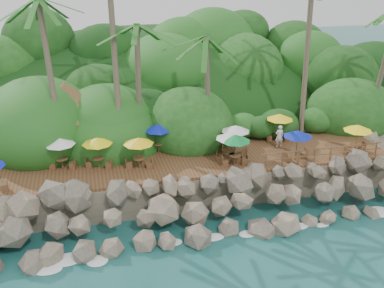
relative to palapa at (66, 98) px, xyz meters
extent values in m
plane|color=#19514F|center=(7.56, -10.06, -5.79)|extent=(140.00, 140.00, 0.00)
cube|color=gray|center=(7.56, 5.94, -4.74)|extent=(32.00, 25.20, 2.10)
ellipsoid|color=#143811|center=(7.56, 13.44, -5.79)|extent=(44.80, 28.00, 15.40)
cube|color=brown|center=(7.56, -4.06, -3.59)|extent=(26.00, 5.00, 0.20)
ellipsoid|color=white|center=(-1.44, -9.76, -5.76)|extent=(1.20, 0.80, 0.06)
ellipsoid|color=white|center=(1.56, -9.76, -5.76)|extent=(1.20, 0.80, 0.06)
ellipsoid|color=white|center=(4.56, -9.76, -5.76)|extent=(1.20, 0.80, 0.06)
ellipsoid|color=white|center=(7.56, -9.76, -5.76)|extent=(1.20, 0.80, 0.06)
ellipsoid|color=white|center=(10.56, -9.76, -5.76)|extent=(1.20, 0.80, 0.06)
ellipsoid|color=white|center=(13.56, -9.76, -5.76)|extent=(1.20, 0.80, 0.06)
ellipsoid|color=white|center=(16.56, -9.76, -5.76)|extent=(1.20, 0.80, 0.06)
cylinder|color=brown|center=(-0.69, -1.46, 1.45)|extent=(0.88, 2.08, 9.80)
cylinder|color=brown|center=(3.25, -1.51, 2.60)|extent=(0.47, 2.77, 12.02)
cylinder|color=brown|center=(4.69, -1.12, 0.60)|extent=(0.63, 0.62, 8.19)
ellipsoid|color=#23601E|center=(4.69, -1.12, 4.69)|extent=(6.00, 6.00, 2.40)
cylinder|color=brown|center=(9.36, -1.21, 0.17)|extent=(0.92, 0.87, 7.33)
ellipsoid|color=#23601E|center=(9.36, -1.21, 3.84)|extent=(6.00, 6.00, 2.40)
cylinder|color=brown|center=(16.57, -1.10, 2.21)|extent=(0.68, 1.48, 11.38)
cylinder|color=brown|center=(22.40, -1.72, 1.04)|extent=(0.59, 1.44, 9.05)
cylinder|color=brown|center=(-1.40, -1.40, -2.29)|extent=(0.16, 0.16, 2.40)
cylinder|color=brown|center=(1.40, -1.40, -2.29)|extent=(0.16, 0.16, 2.40)
cylinder|color=brown|center=(-1.40, 1.40, -2.29)|extent=(0.16, 0.16, 2.40)
cylinder|color=brown|center=(1.40, 1.40, -2.29)|extent=(0.16, 0.16, 2.40)
cone|color=brown|center=(0.00, 0.00, 0.01)|extent=(5.26, 5.26, 2.20)
cylinder|color=brown|center=(14.05, -5.66, -3.16)|extent=(0.07, 0.07, 0.66)
cylinder|color=brown|center=(14.05, -5.66, -2.82)|extent=(0.75, 0.75, 0.04)
cylinder|color=brown|center=(14.05, -5.66, -2.51)|extent=(0.04, 0.04, 1.96)
cone|color=#0B1D9B|center=(14.05, -5.66, -1.67)|extent=(1.87, 1.87, 0.40)
cube|color=brown|center=(13.44, -5.78, -3.29)|extent=(0.44, 0.44, 0.41)
cube|color=brown|center=(14.66, -5.54, -3.29)|extent=(0.44, 0.44, 0.41)
cylinder|color=brown|center=(14.25, -2.46, -3.16)|extent=(0.07, 0.07, 0.66)
cylinder|color=brown|center=(14.25, -2.46, -2.82)|extent=(0.75, 0.75, 0.04)
cylinder|color=brown|center=(14.25, -2.46, -2.51)|extent=(0.04, 0.04, 1.96)
cone|color=yellow|center=(14.25, -2.46, -1.67)|extent=(1.87, 1.87, 0.40)
cube|color=brown|center=(13.67, -2.25, -3.29)|extent=(0.48, 0.48, 0.41)
cube|color=brown|center=(14.84, -2.68, -3.29)|extent=(0.48, 0.48, 0.41)
cylinder|color=brown|center=(18.32, -5.66, -3.16)|extent=(0.07, 0.07, 0.66)
cylinder|color=brown|center=(18.32, -5.66, -2.82)|extent=(0.75, 0.75, 0.04)
cylinder|color=brown|center=(18.32, -5.66, -2.51)|extent=(0.04, 0.04, 1.96)
cone|color=yellow|center=(18.32, -5.66, -1.67)|extent=(1.87, 1.87, 0.40)
cube|color=brown|center=(17.71, -5.80, -3.29)|extent=(0.45, 0.45, 0.41)
cube|color=brown|center=(18.92, -5.53, -3.29)|extent=(0.45, 0.45, 0.41)
cylinder|color=brown|center=(9.80, -4.99, -3.16)|extent=(0.07, 0.07, 0.66)
cylinder|color=brown|center=(9.80, -4.99, -2.82)|extent=(0.75, 0.75, 0.04)
cylinder|color=brown|center=(9.80, -4.99, -2.51)|extent=(0.04, 0.04, 1.96)
cone|color=silver|center=(9.80, -4.99, -1.67)|extent=(1.87, 1.87, 0.40)
cube|color=brown|center=(9.22, -4.78, -3.29)|extent=(0.48, 0.48, 0.41)
cube|color=brown|center=(10.39, -5.21, -3.29)|extent=(0.48, 0.48, 0.41)
cylinder|color=brown|center=(1.69, -3.85, -3.16)|extent=(0.07, 0.07, 0.66)
cylinder|color=brown|center=(1.69, -3.85, -2.82)|extent=(0.75, 0.75, 0.04)
cylinder|color=brown|center=(1.69, -3.85, -2.51)|extent=(0.04, 0.04, 1.96)
cone|color=yellow|center=(1.69, -3.85, -1.67)|extent=(1.87, 1.87, 0.40)
cube|color=brown|center=(1.11, -3.63, -3.29)|extent=(0.48, 0.48, 0.41)
cube|color=brown|center=(2.27, -4.07, -3.29)|extent=(0.48, 0.48, 0.41)
cylinder|color=brown|center=(5.66, -2.46, -3.16)|extent=(0.07, 0.07, 0.66)
cylinder|color=brown|center=(5.66, -2.46, -2.82)|extent=(0.75, 0.75, 0.04)
cylinder|color=brown|center=(5.66, -2.46, -2.51)|extent=(0.04, 0.04, 1.96)
cone|color=#0D1DB0|center=(5.66, -2.46, -1.67)|extent=(1.87, 1.87, 0.40)
cube|color=brown|center=(5.04, -2.47, -3.29)|extent=(0.38, 0.38, 0.41)
cube|color=brown|center=(6.28, -2.45, -3.29)|extent=(0.38, 0.38, 0.41)
cylinder|color=brown|center=(4.12, -4.45, -3.16)|extent=(0.07, 0.07, 0.66)
cylinder|color=brown|center=(4.12, -4.45, -2.82)|extent=(0.75, 0.75, 0.04)
cylinder|color=brown|center=(4.12, -4.45, -2.51)|extent=(0.04, 0.04, 1.96)
cone|color=yellow|center=(4.12, -4.45, -1.67)|extent=(1.87, 1.87, 0.40)
cube|color=brown|center=(3.52, -4.32, -3.29)|extent=(0.45, 0.45, 0.41)
cube|color=brown|center=(4.73, -4.59, -3.29)|extent=(0.45, 0.45, 0.41)
cylinder|color=brown|center=(9.99, -5.44, -3.16)|extent=(0.07, 0.07, 0.66)
cylinder|color=brown|center=(9.99, -5.44, -2.82)|extent=(0.75, 0.75, 0.04)
cylinder|color=brown|center=(9.99, -5.44, -2.51)|extent=(0.04, 0.04, 1.96)
cone|color=#0D7B34|center=(9.99, -5.44, -1.67)|extent=(1.87, 1.87, 0.40)
cube|color=brown|center=(9.37, -5.38, -3.29)|extent=(0.41, 0.41, 0.41)
cube|color=brown|center=(10.61, -5.50, -3.29)|extent=(0.41, 0.41, 0.41)
cylinder|color=brown|center=(10.53, -3.87, -3.16)|extent=(0.07, 0.07, 0.66)
cylinder|color=brown|center=(10.53, -3.87, -2.82)|extent=(0.75, 0.75, 0.04)
cylinder|color=brown|center=(10.53, -3.87, -2.51)|extent=(0.04, 0.04, 1.96)
cone|color=silver|center=(10.53, -3.87, -1.67)|extent=(1.87, 1.87, 0.40)
cube|color=brown|center=(9.96, -3.61, -3.29)|extent=(0.49, 0.49, 0.41)
cube|color=brown|center=(11.10, -4.13, -3.29)|extent=(0.49, 0.49, 0.41)
cylinder|color=brown|center=(-0.51, -3.42, -3.16)|extent=(0.07, 0.07, 0.66)
cylinder|color=brown|center=(-0.51, -3.42, -2.82)|extent=(0.75, 0.75, 0.04)
cylinder|color=brown|center=(-0.51, -3.42, -2.51)|extent=(0.04, 0.04, 1.96)
cone|color=white|center=(-0.51, -3.42, -1.67)|extent=(1.87, 1.87, 0.40)
cube|color=brown|center=(-1.11, -3.26, -3.29)|extent=(0.46, 0.46, 0.41)
cube|color=brown|center=(0.09, -3.58, -3.29)|extent=(0.46, 0.46, 0.41)
cube|color=brown|center=(-3.63, -5.52, -3.29)|extent=(0.45, 0.45, 0.41)
cylinder|color=brown|center=(11.67, -6.41, -2.99)|extent=(0.10, 0.10, 1.00)
cylinder|color=brown|center=(12.77, -6.41, -2.99)|extent=(0.10, 0.10, 1.00)
cylinder|color=brown|center=(13.87, -6.41, -2.99)|extent=(0.10, 0.10, 1.00)
cylinder|color=brown|center=(14.97, -6.41, -2.99)|extent=(0.10, 0.10, 1.00)
cylinder|color=brown|center=(16.07, -6.41, -2.99)|extent=(0.10, 0.10, 1.00)
cylinder|color=brown|center=(17.17, -6.41, -2.99)|extent=(0.10, 0.10, 1.00)
cylinder|color=brown|center=(18.27, -6.41, -2.99)|extent=(0.10, 0.10, 1.00)
cylinder|color=brown|center=(19.37, -6.41, -2.99)|extent=(0.10, 0.10, 1.00)
cube|color=brown|center=(15.52, -6.41, -2.54)|extent=(8.30, 0.06, 0.06)
cube|color=brown|center=(15.52, -6.41, -2.94)|extent=(8.30, 0.06, 0.06)
imported|color=silver|center=(13.84, -3.46, -2.70)|extent=(0.58, 0.39, 1.58)
camera|label=1|loc=(1.33, -29.47, 8.77)|focal=41.86mm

